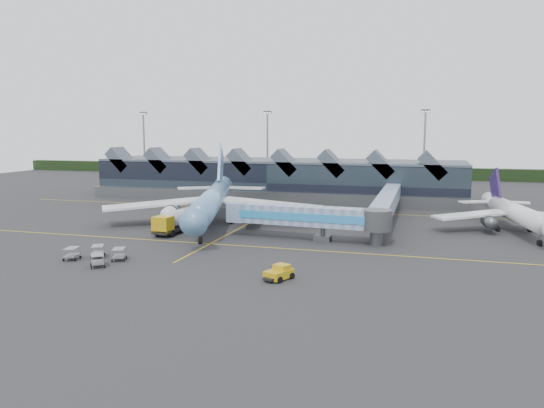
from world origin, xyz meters
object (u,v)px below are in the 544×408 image
(regional_jet, at_px, (515,212))
(pushback_tug, at_px, (279,273))
(jet_bridge, at_px, (316,217))
(fuel_truck, at_px, (176,220))
(main_airliner, at_px, (212,200))

(regional_jet, distance_m, pushback_tug, 48.99)
(jet_bridge, height_order, fuel_truck, jet_bridge)
(regional_jet, relative_size, pushback_tug, 7.26)
(main_airliner, distance_m, pushback_tug, 38.16)
(jet_bridge, bearing_deg, fuel_truck, -175.78)
(pushback_tug, bearing_deg, regional_jet, 75.60)
(regional_jet, xyz_separation_m, pushback_tug, (-30.14, -38.54, -2.51))
(main_airliner, xyz_separation_m, jet_bridge, (20.96, -9.43, -0.71))
(fuel_truck, bearing_deg, jet_bridge, 3.55)
(main_airliner, xyz_separation_m, fuel_truck, (-2.57, -9.34, -2.25))
(jet_bridge, height_order, pushback_tug, jet_bridge)
(regional_jet, bearing_deg, pushback_tug, -138.38)
(jet_bridge, xyz_separation_m, fuel_truck, (-23.52, 0.09, -1.54))
(jet_bridge, xyz_separation_m, pushback_tug, (0.27, -22.08, -2.89))
(fuel_truck, xyz_separation_m, pushback_tug, (23.79, -22.16, -1.35))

